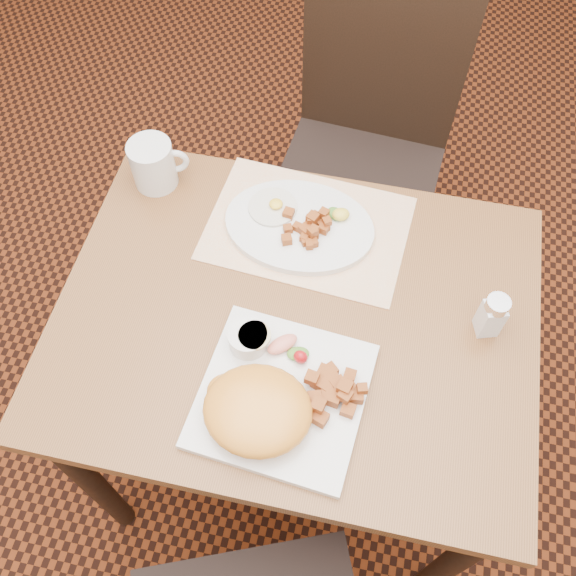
{
  "coord_description": "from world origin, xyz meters",
  "views": [
    {
      "loc": [
        0.11,
        -0.57,
        1.8
      ],
      "look_at": [
        -0.02,
        0.01,
        0.82
      ],
      "focal_mm": 40.0,
      "sensor_mm": 36.0,
      "label": 1
    }
  ],
  "objects_px": {
    "salt_shaker": "(492,315)",
    "coffee_mug": "(154,164)",
    "plate_oval": "(299,226)",
    "table": "(295,341)",
    "chair_far": "(367,140)",
    "plate_square": "(282,395)"
  },
  "relations": [
    {
      "from": "plate_square",
      "to": "salt_shaker",
      "type": "distance_m",
      "value": 0.4
    },
    {
      "from": "table",
      "to": "plate_square",
      "type": "xyz_separation_m",
      "value": [
        0.01,
        -0.17,
        0.12
      ]
    },
    {
      "from": "table",
      "to": "plate_oval",
      "type": "distance_m",
      "value": 0.23
    },
    {
      "from": "plate_square",
      "to": "coffee_mug",
      "type": "bearing_deg",
      "value": 130.8
    },
    {
      "from": "plate_square",
      "to": "salt_shaker",
      "type": "relative_size",
      "value": 2.8
    },
    {
      "from": "salt_shaker",
      "to": "coffee_mug",
      "type": "relative_size",
      "value": 0.83
    },
    {
      "from": "plate_oval",
      "to": "salt_shaker",
      "type": "relative_size",
      "value": 3.05
    },
    {
      "from": "plate_oval",
      "to": "coffee_mug",
      "type": "relative_size",
      "value": 2.54
    },
    {
      "from": "salt_shaker",
      "to": "coffee_mug",
      "type": "xyz_separation_m",
      "value": [
        -0.7,
        0.21,
        0.0
      ]
    },
    {
      "from": "table",
      "to": "chair_far",
      "type": "relative_size",
      "value": 0.93
    },
    {
      "from": "plate_square",
      "to": "plate_oval",
      "type": "distance_m",
      "value": 0.36
    },
    {
      "from": "table",
      "to": "plate_oval",
      "type": "xyz_separation_m",
      "value": [
        -0.03,
        0.2,
        0.12
      ]
    },
    {
      "from": "chair_far",
      "to": "plate_oval",
      "type": "distance_m",
      "value": 0.54
    },
    {
      "from": "chair_far",
      "to": "plate_square",
      "type": "bearing_deg",
      "value": 91.96
    },
    {
      "from": "table",
      "to": "coffee_mug",
      "type": "distance_m",
      "value": 0.47
    },
    {
      "from": "chair_far",
      "to": "salt_shaker",
      "type": "xyz_separation_m",
      "value": [
        0.29,
        -0.64,
        0.26
      ]
    },
    {
      "from": "salt_shaker",
      "to": "coffee_mug",
      "type": "height_order",
      "value": "coffee_mug"
    },
    {
      "from": "plate_square",
      "to": "coffee_mug",
      "type": "height_order",
      "value": "coffee_mug"
    },
    {
      "from": "chair_far",
      "to": "salt_shaker",
      "type": "distance_m",
      "value": 0.75
    },
    {
      "from": "plate_oval",
      "to": "salt_shaker",
      "type": "height_order",
      "value": "salt_shaker"
    },
    {
      "from": "table",
      "to": "salt_shaker",
      "type": "xyz_separation_m",
      "value": [
        0.35,
        0.04,
        0.16
      ]
    },
    {
      "from": "table",
      "to": "salt_shaker",
      "type": "distance_m",
      "value": 0.39
    }
  ]
}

